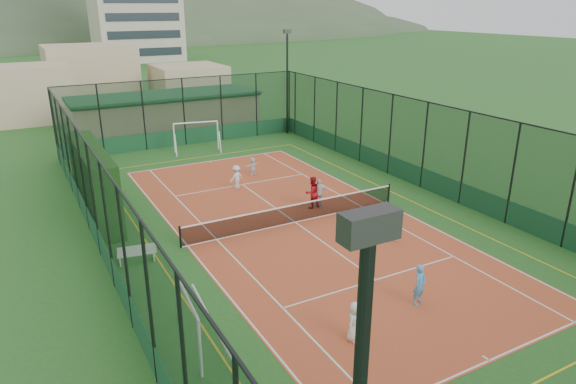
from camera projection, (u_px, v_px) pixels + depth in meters
name	position (u px, v px, depth m)	size (l,w,h in m)	color
ground	(295.00, 222.00, 25.21)	(300.00, 300.00, 0.00)	#216126
court_slab	(295.00, 222.00, 25.21)	(11.17, 23.97, 0.01)	#B83F29
tennis_net	(295.00, 212.00, 25.03)	(11.67, 0.12, 1.06)	black
perimeter_fence	(296.00, 174.00, 24.35)	(18.12, 34.12, 5.00)	black
floodlight_ne	(287.00, 83.00, 41.34)	(0.60, 0.26, 8.25)	black
clubhouse	(166.00, 113.00, 42.79)	(15.20, 7.20, 3.15)	tan
distant_hills	(42.00, 41.00, 148.79)	(200.00, 60.00, 24.00)	#384C33
hedge_left	(94.00, 181.00, 25.67)	(1.20, 7.98, 3.49)	black
white_bench	(136.00, 253.00, 21.17)	(1.54, 0.42, 0.87)	white
futsal_goal_near	(188.00, 322.00, 15.67)	(0.87, 2.99, 1.93)	white
futsal_goal_far	(196.00, 137.00, 37.22)	(3.26, 0.95, 2.10)	white
child_near_left	(355.00, 321.00, 16.16)	(0.66, 0.43, 1.35)	white
child_near_mid	(420.00, 285.00, 18.11)	(0.56, 0.36, 1.52)	#4C9FD9
child_near_right	(395.00, 230.00, 22.91)	(0.60, 0.46, 1.22)	white
child_far_left	(236.00, 177.00, 29.67)	(0.89, 0.51, 1.38)	silver
child_far_right	(319.00, 193.00, 26.88)	(0.89, 0.37, 1.53)	silver
child_far_back	(253.00, 166.00, 32.05)	(1.04, 0.33, 1.12)	white
coach	(312.00, 192.00, 26.74)	(0.83, 0.65, 1.70)	#AE1219
tennis_balls	(286.00, 209.00, 26.81)	(3.76, 1.00, 0.07)	#CCE033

